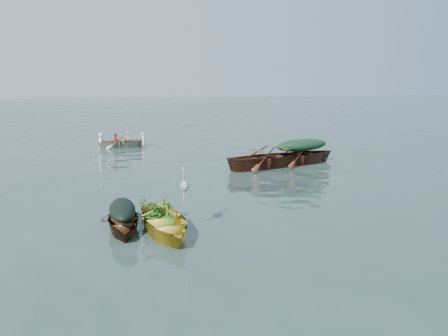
% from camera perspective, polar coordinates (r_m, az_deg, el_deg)
% --- Properties ---
extents(ground, '(140.00, 140.00, 0.00)m').
position_cam_1_polar(ground, '(14.75, 2.02, -2.64)').
color(ground, '#31443E').
rests_on(ground, ground).
extents(yellow_dinghy, '(2.12, 3.67, 0.95)m').
position_cam_1_polar(yellow_dinghy, '(10.72, -7.82, -8.35)').
color(yellow_dinghy, yellow).
rests_on(yellow_dinghy, ground).
extents(dark_covered_boat, '(1.34, 3.15, 0.73)m').
position_cam_1_polar(dark_covered_boat, '(11.14, -13.03, -7.75)').
color(dark_covered_boat, '#41200F').
rests_on(dark_covered_boat, ground).
extents(green_tarp_boat, '(4.95, 2.82, 1.13)m').
position_cam_1_polar(green_tarp_boat, '(19.16, 10.05, 0.54)').
color(green_tarp_boat, '#562814').
rests_on(green_tarp_boat, ground).
extents(open_wooden_boat, '(5.28, 2.88, 1.22)m').
position_cam_1_polar(open_wooden_boat, '(18.18, 5.91, 0.06)').
color(open_wooden_boat, '#5A2416').
rests_on(open_wooden_boat, ground).
extents(rowed_boat, '(3.59, 1.37, 0.79)m').
position_cam_1_polar(rowed_boat, '(23.99, -13.10, 2.65)').
color(rowed_boat, beige).
rests_on(rowed_boat, ground).
extents(dark_tarp_cover, '(0.74, 1.73, 0.40)m').
position_cam_1_polar(dark_tarp_cover, '(10.97, -13.16, -4.97)').
color(dark_tarp_cover, black).
rests_on(dark_tarp_cover, dark_covered_boat).
extents(green_tarp_cover, '(2.72, 1.55, 0.52)m').
position_cam_1_polar(green_tarp_cover, '(19.02, 10.13, 2.97)').
color(green_tarp_cover, black).
rests_on(green_tarp_cover, green_tarp_boat).
extents(thwart_benches, '(2.68, 1.59, 0.04)m').
position_cam_1_polar(thwart_benches, '(18.07, 5.95, 2.01)').
color(thwart_benches, '#542C13').
rests_on(thwart_benches, open_wooden_boat).
extents(heron, '(0.35, 0.45, 0.92)m').
position_cam_1_polar(heron, '(10.62, -5.15, -3.19)').
color(heron, '#9EA0A6').
rests_on(heron, yellow_dinghy).
extents(dinghy_weeds, '(0.86, 1.02, 0.60)m').
position_cam_1_polar(dinghy_weeds, '(11.00, -8.51, -3.61)').
color(dinghy_weeds, '#29681B').
rests_on(dinghy_weeds, yellow_dinghy).
extents(rowers, '(2.53, 1.17, 0.76)m').
position_cam_1_polar(rowers, '(23.88, -13.19, 4.49)').
color(rowers, silver).
rests_on(rowers, rowed_boat).
extents(oars, '(0.83, 2.64, 0.06)m').
position_cam_1_polar(oars, '(23.93, -13.15, 3.66)').
color(oars, '#A5763E').
rests_on(oars, rowed_boat).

